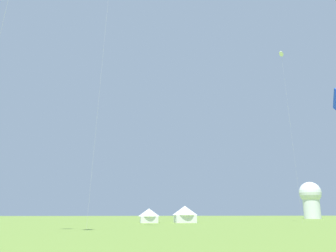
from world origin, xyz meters
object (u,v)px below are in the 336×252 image
(kite_white_parafoil, at_px, (281,54))
(festival_tent_left, at_px, (185,213))
(festival_tent_center, at_px, (149,215))
(observatory_dome, at_px, (311,198))

(kite_white_parafoil, distance_m, festival_tent_left, 38.09)
(festival_tent_center, distance_m, festival_tent_left, 6.47)
(festival_tent_center, bearing_deg, observatory_dome, 34.41)
(kite_white_parafoil, distance_m, observatory_dome, 51.52)
(kite_white_parafoil, xyz_separation_m, festival_tent_left, (-20.58, 1.10, -32.03))
(festival_tent_center, bearing_deg, kite_white_parafoil, -2.32)
(festival_tent_center, height_order, observatory_dome, observatory_dome)
(festival_tent_center, relative_size, festival_tent_left, 0.84)
(kite_white_parafoil, xyz_separation_m, festival_tent_center, (-27.05, 1.10, -32.29))
(festival_tent_center, bearing_deg, festival_tent_left, 0.00)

